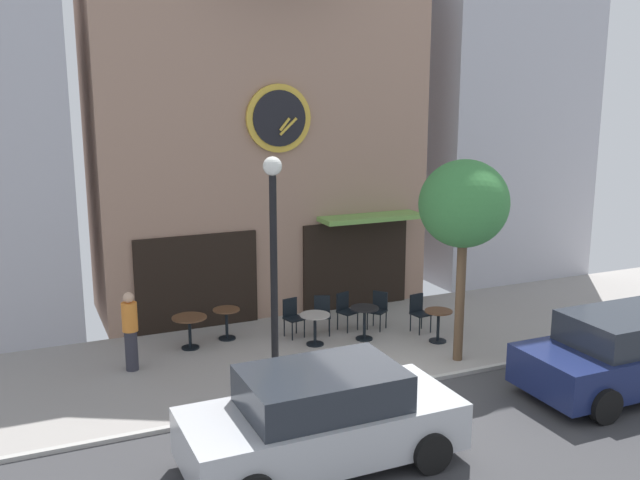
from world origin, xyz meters
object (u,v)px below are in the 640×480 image
at_px(cafe_table_rightmost, 190,325).
at_px(cafe_chair_left_end, 345,308).
at_px(cafe_table_center_right, 227,319).
at_px(parked_car_navy, 628,353).
at_px(cafe_table_near_door, 438,321).
at_px(parked_car_silver, 322,419).
at_px(cafe_chair_curbside, 419,310).
at_px(street_tree, 464,205).
at_px(cafe_table_near_curb, 364,318).
at_px(cafe_chair_outer, 378,307).
at_px(cafe_table_center, 315,324).
at_px(cafe_chair_corner, 322,312).
at_px(cafe_chair_near_lamp, 292,314).
at_px(street_lamp, 274,272).
at_px(pedestrian_orange, 130,330).

height_order(cafe_table_rightmost, cafe_chair_left_end, cafe_chair_left_end).
height_order(cafe_table_center_right, parked_car_navy, parked_car_navy).
bearing_deg(cafe_chair_left_end, cafe_table_center_right, 170.20).
height_order(cafe_table_near_door, parked_car_silver, parked_car_silver).
xyz_separation_m(cafe_table_near_door, cafe_chair_curbside, (-0.03, 0.81, 0.03)).
xyz_separation_m(street_tree, parked_car_navy, (2.06, -2.61, -2.60)).
bearing_deg(cafe_table_near_curb, cafe_chair_curbside, -0.51).
distance_m(cafe_chair_outer, parked_car_silver, 6.52).
height_order(cafe_table_rightmost, cafe_table_near_door, cafe_table_near_door).
bearing_deg(cafe_table_rightmost, cafe_table_center, -19.08).
relative_size(cafe_table_rightmost, cafe_table_near_door, 1.04).
bearing_deg(cafe_chair_corner, cafe_chair_curbside, -20.22).
relative_size(cafe_chair_outer, parked_car_silver, 0.21).
height_order(street_tree, cafe_chair_near_lamp, street_tree).
distance_m(street_tree, cafe_chair_curbside, 3.42).
distance_m(street_lamp, parked_car_navy, 6.96).
bearing_deg(cafe_chair_curbside, cafe_table_center_right, 163.24).
bearing_deg(cafe_table_near_door, parked_car_silver, -139.97).
xyz_separation_m(cafe_table_rightmost, parked_car_navy, (7.17, -5.59, 0.22)).
height_order(cafe_table_center, cafe_chair_corner, cafe_chair_corner).
relative_size(pedestrian_orange, parked_car_navy, 0.39).
bearing_deg(cafe_chair_near_lamp, cafe_table_near_door, -30.10).
xyz_separation_m(cafe_table_center, cafe_chair_outer, (1.86, 0.43, 0.03)).
xyz_separation_m(street_tree, parked_car_silver, (-4.43, -2.79, -2.60)).
xyz_separation_m(cafe_chair_near_lamp, pedestrian_orange, (-3.79, -0.57, 0.33)).
xyz_separation_m(cafe_table_rightmost, cafe_table_center_right, (0.93, 0.25, -0.06)).
bearing_deg(cafe_chair_outer, parked_car_navy, -62.44).
relative_size(street_tree, cafe_table_center_right, 5.95).
bearing_deg(cafe_chair_near_lamp, cafe_chair_curbside, -17.04).
bearing_deg(cafe_chair_near_lamp, pedestrian_orange, -171.39).
relative_size(cafe_table_center, cafe_table_near_door, 0.97).
bearing_deg(cafe_chair_outer, cafe_chair_curbside, -36.36).
bearing_deg(cafe_chair_corner, cafe_table_rightmost, 175.19).
xyz_separation_m(cafe_table_rightmost, cafe_chair_outer, (4.51, -0.49, -0.01)).
bearing_deg(street_tree, cafe_chair_outer, 103.50).
bearing_deg(cafe_chair_outer, cafe_table_near_curb, -139.85).
bearing_deg(cafe_chair_corner, parked_car_silver, -113.90).
bearing_deg(cafe_chair_left_end, cafe_table_near_door, -46.06).
height_order(street_lamp, parked_car_navy, street_lamp).
bearing_deg(pedestrian_orange, cafe_chair_near_lamp, 8.61).
xyz_separation_m(street_lamp, street_tree, (4.03, -0.37, 1.08)).
relative_size(cafe_table_near_curb, parked_car_navy, 0.18).
bearing_deg(cafe_table_near_curb, cafe_table_center_right, 155.95).
distance_m(cafe_table_rightmost, cafe_table_center, 2.81).
height_order(cafe_chair_corner, parked_car_navy, parked_car_navy).
height_order(cafe_chair_left_end, pedestrian_orange, pedestrian_orange).
bearing_deg(cafe_table_near_door, cafe_chair_curbside, 92.03).
distance_m(street_lamp, parked_car_silver, 3.53).
distance_m(cafe_table_near_curb, cafe_chair_curbside, 1.45).
height_order(parked_car_silver, parked_car_navy, same).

